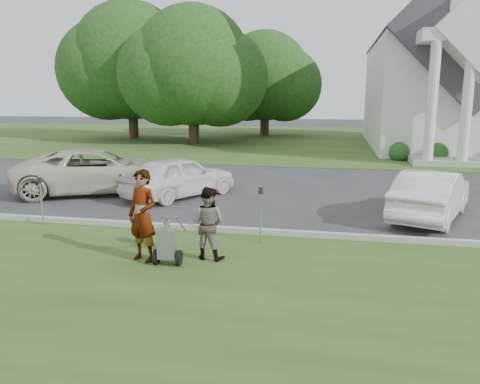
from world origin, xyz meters
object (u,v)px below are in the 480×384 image
(tree_left, at_px, (192,71))
(church, at_px, (446,57))
(parking_meter_far, at_px, (41,195))
(car_d, at_px, (431,194))
(person_left, at_px, (143,216))
(car_b, at_px, (179,177))
(tree_back, at_px, (265,80))
(striping_cart, at_px, (167,244))
(parking_meter_near, at_px, (261,207))
(person_right, at_px, (208,224))
(tree_far, at_px, (131,66))
(car_a, at_px, (97,171))

(tree_left, bearing_deg, church, 3.79)
(parking_meter_far, bearing_deg, car_d, 15.41)
(person_left, bearing_deg, car_b, 121.46)
(tree_back, bearing_deg, church, -27.85)
(tree_left, relative_size, striping_cart, 9.33)
(person_left, xyz_separation_m, parking_meter_near, (2.24, 1.68, -0.10))
(person_left, bearing_deg, person_right, 36.70)
(parking_meter_near, bearing_deg, car_b, 127.69)
(parking_meter_near, xyz_separation_m, car_d, (4.41, 3.27, -0.19))
(tree_far, xyz_separation_m, car_b, (10.81, -20.54, -4.98))
(car_a, bearing_deg, parking_meter_far, 163.69)
(tree_left, relative_size, car_a, 1.86)
(tree_far, xyz_separation_m, tree_back, (10.00, 5.00, -0.97))
(striping_cart, xyz_separation_m, car_a, (-5.04, 6.57, 0.35))
(tree_far, distance_m, parking_meter_near, 29.37)
(striping_cart, bearing_deg, tree_back, 91.40)
(parking_meter_near, bearing_deg, person_left, -143.24)
(tree_left, distance_m, person_right, 24.96)
(church, xyz_separation_m, car_d, (-4.23, -20.01, -5.24))
(tree_left, relative_size, tree_back, 1.11)
(tree_left, xyz_separation_m, person_left, (6.13, -23.83, -4.13))
(tree_back, bearing_deg, tree_left, -116.57)
(tree_far, relative_size, parking_meter_near, 8.30)
(striping_cart, bearing_deg, church, 64.23)
(car_b, relative_size, car_d, 1.00)
(striping_cart, relative_size, parking_meter_near, 0.81)
(striping_cart, height_order, person_right, person_right)
(tree_left, distance_m, car_b, 18.71)
(church, distance_m, person_left, 27.67)
(church, height_order, person_right, church)
(car_d, bearing_deg, striping_cart, 61.34)
(parking_meter_far, distance_m, car_d, 10.84)
(striping_cart, height_order, person_left, person_left)
(car_a, xyz_separation_m, car_d, (11.12, -1.49, -0.10))
(tree_left, xyz_separation_m, parking_meter_far, (2.34, -21.76, -4.26))
(person_left, xyz_separation_m, car_b, (-1.32, 6.29, -0.26))
(tree_left, bearing_deg, car_a, -84.54)
(person_left, relative_size, car_d, 0.46)
(parking_meter_far, bearing_deg, tree_left, 96.13)
(tree_back, height_order, person_left, tree_back)
(tree_back, distance_m, car_d, 28.56)
(person_right, distance_m, car_d, 7.03)
(church, bearing_deg, car_d, -101.94)
(tree_back, xyz_separation_m, person_left, (2.13, -31.83, -3.75))
(tree_back, height_order, person_right, tree_back)
(church, distance_m, car_b, 22.91)
(tree_far, height_order, person_right, tree_far)
(car_d, bearing_deg, car_b, 11.87)
(person_right, relative_size, parking_meter_near, 1.12)
(tree_left, distance_m, tree_far, 6.73)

